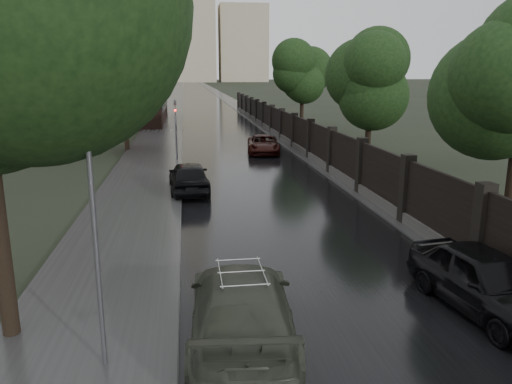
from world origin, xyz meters
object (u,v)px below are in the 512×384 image
object	(u,v)px
hatchback_left	(189,177)
tree_right_b	(371,85)
tree_right_c	(302,80)
car_right_near	(486,281)
car_right_far	(263,144)
volga_sedan	(242,308)
tree_left_far	(123,79)
lamp_post	(96,242)
traffic_light	(176,125)

from	to	relation	value
hatchback_left	tree_right_b	bearing A→B (deg)	-155.66
tree_right_c	car_right_near	xyz separation A→B (m)	(-4.10, -37.19, -4.16)
car_right_near	car_right_far	bearing A→B (deg)	86.64
car_right_far	car_right_near	bearing A→B (deg)	-80.41
tree_right_b	volga_sedan	xyz separation A→B (m)	(-10.13, -19.79, -4.16)
volga_sedan	tree_left_far	bearing A→B (deg)	-74.58
tree_left_far	tree_right_c	size ratio (longest dim) A/B	1.05
hatchback_left	lamp_post	bearing A→B (deg)	79.98
car_right_far	tree_right_b	bearing A→B (deg)	-38.95
tree_left_far	car_right_near	bearing A→B (deg)	-67.25
volga_sedan	car_right_near	size ratio (longest dim) A/B	1.18
hatchback_left	car_right_far	distance (m)	12.64
car_right_near	traffic_light	bearing A→B (deg)	102.15
traffic_light	car_right_near	bearing A→B (deg)	-70.86
tree_left_far	traffic_light	xyz separation A→B (m)	(3.70, -5.01, -2.84)
lamp_post	car_right_far	world-z (taller)	lamp_post
tree_left_far	volga_sedan	bearing A→B (deg)	-79.06
hatchback_left	car_right_far	xyz separation A→B (m)	(5.42, 11.41, -0.12)
tree_left_far	lamp_post	size ratio (longest dim) A/B	1.45
tree_right_c	hatchback_left	distance (m)	26.55
tree_right_c	lamp_post	xyz separation A→B (m)	(-12.90, -38.50, -2.28)
tree_left_far	tree_right_b	distance (m)	17.45
tree_right_b	car_right_near	xyz separation A→B (m)	(-4.10, -19.19, -4.16)
tree_right_b	traffic_light	bearing A→B (deg)	165.76
traffic_light	hatchback_left	world-z (taller)	traffic_light
tree_right_b	tree_right_c	xyz separation A→B (m)	(0.00, 18.00, 0.00)
tree_right_b	hatchback_left	xyz separation A→B (m)	(-11.10, -5.75, -4.17)
traffic_light	tree_right_b	bearing A→B (deg)	-14.24
tree_right_b	lamp_post	world-z (taller)	tree_right_b
lamp_post	car_right_near	world-z (taller)	lamp_post
traffic_light	car_right_far	distance (m)	6.90
tree_left_far	traffic_light	world-z (taller)	tree_left_far
traffic_light	hatchback_left	bearing A→B (deg)	-85.42
traffic_light	car_right_far	world-z (taller)	traffic_light
volga_sedan	traffic_light	bearing A→B (deg)	-81.32
lamp_post	volga_sedan	xyz separation A→B (m)	(2.77, 0.71, -1.88)
car_right_near	car_right_far	world-z (taller)	car_right_near
tree_left_far	volga_sedan	distance (m)	28.65
lamp_post	traffic_light	bearing A→B (deg)	87.32
tree_right_c	traffic_light	xyz separation A→B (m)	(-11.80, -15.01, -2.55)
volga_sedan	car_right_far	bearing A→B (deg)	-95.43
volga_sedan	tree_right_c	bearing A→B (deg)	-100.52
car_right_near	car_right_far	size ratio (longest dim) A/B	0.97
volga_sedan	car_right_near	xyz separation A→B (m)	(6.03, 0.60, -0.00)
lamp_post	volga_sedan	bearing A→B (deg)	14.34
lamp_post	hatchback_left	size ratio (longest dim) A/B	1.12
car_right_near	car_right_far	xyz separation A→B (m)	(-1.58, 24.85, -0.13)
hatchback_left	car_right_near	world-z (taller)	car_right_near
car_right_far	volga_sedan	bearing A→B (deg)	-93.95
tree_right_c	hatchback_left	xyz separation A→B (m)	(-11.10, -23.75, -4.17)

